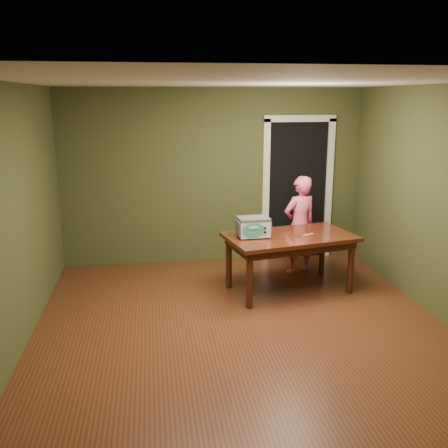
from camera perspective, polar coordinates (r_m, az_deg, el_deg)
name	(u,v)px	position (r m, az deg, el deg)	size (l,w,h in m)	color
floor	(243,332)	(5.50, 2.18, -12.19)	(5.00, 5.00, 0.00)	#5D301A
room_shell	(245,175)	(4.98, 2.36, 5.67)	(4.52, 5.02, 2.61)	#3E4525
doorway	(292,187)	(8.06, 7.76, 4.16)	(1.10, 0.66, 2.25)	black
dining_table	(290,243)	(6.44, 7.51, -2.11)	(1.75, 1.20, 0.75)	#3D150D
toy_oven	(253,226)	(6.24, 3.37, -0.27)	(0.43, 0.30, 0.25)	#4C4F54
baking_pan	(297,235)	(6.40, 8.40, -1.21)	(0.10, 0.10, 0.02)	silver
spatula	(308,235)	(6.45, 9.60, -1.20)	(0.18, 0.03, 0.01)	tan
child	(300,225)	(7.12, 8.64, -0.12)	(0.51, 0.34, 1.41)	#E65F84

